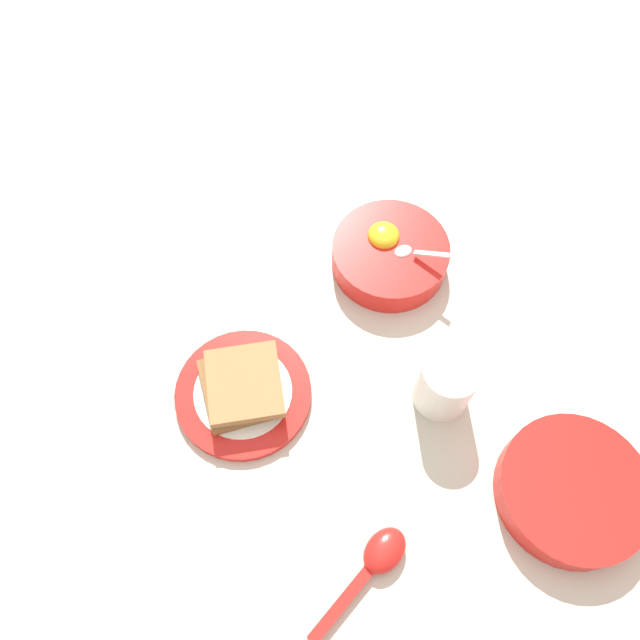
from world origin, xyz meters
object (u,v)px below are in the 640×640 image
(egg_bowl, at_px, (390,254))
(toast_sandwich, at_px, (242,386))
(drinking_cup, at_px, (446,383))
(soup_spoon, at_px, (376,561))
(toast_plate, at_px, (243,393))
(congee_bowl, at_px, (573,490))

(egg_bowl, xyz_separation_m, toast_sandwich, (-0.27, -0.09, 0.01))
(toast_sandwich, bearing_deg, egg_bowl, 19.19)
(egg_bowl, distance_m, drinking_cup, 0.22)
(toast_sandwich, xyz_separation_m, soup_spoon, (0.06, -0.26, -0.02))
(toast_plate, height_order, toast_sandwich, toast_sandwich)
(toast_sandwich, relative_size, drinking_cup, 1.32)
(soup_spoon, bearing_deg, toast_plate, 102.29)
(toast_plate, distance_m, drinking_cup, 0.26)
(toast_plate, xyz_separation_m, toast_sandwich, (0.00, 0.00, 0.02))
(egg_bowl, distance_m, toast_sandwich, 0.29)
(soup_spoon, xyz_separation_m, drinking_cup, (0.17, 0.14, 0.04))
(toast_plate, xyz_separation_m, congee_bowl, (0.30, -0.29, 0.02))
(soup_spoon, bearing_deg, egg_bowl, 58.72)
(soup_spoon, xyz_separation_m, congee_bowl, (0.25, -0.03, 0.01))
(toast_sandwich, height_order, drinking_cup, drinking_cup)
(egg_bowl, relative_size, drinking_cup, 1.78)
(soup_spoon, relative_size, congee_bowl, 0.87)
(soup_spoon, height_order, drinking_cup, drinking_cup)
(toast_sandwich, bearing_deg, congee_bowl, -44.23)
(toast_sandwich, distance_m, drinking_cup, 0.26)
(toast_plate, bearing_deg, egg_bowl, 19.29)
(toast_plate, relative_size, drinking_cup, 1.90)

